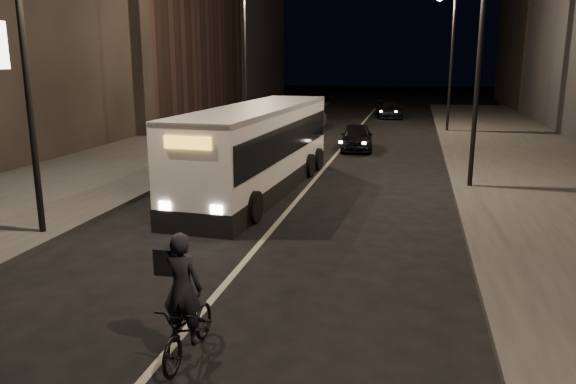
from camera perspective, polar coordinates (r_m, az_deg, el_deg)
The scene contains 12 objects.
ground at distance 9.92m, azimuth -10.38°, elevation -13.70°, with size 180.00×180.00×0.00m, color black.
sidewalk_right at distance 23.05m, azimuth 24.71°, elevation 1.13°, with size 7.00×70.00×0.16m, color #32322F.
sidewalk_left at distance 25.57m, azimuth -15.80°, elevation 2.95°, with size 7.00×70.00×0.16m, color #32322F.
streetlight_right_mid at distance 20.18m, azimuth 18.26°, elevation 15.23°, with size 1.20×0.44×8.12m.
streetlight_right_far at distance 36.14m, azimuth 15.94°, elevation 14.27°, with size 1.20×0.44×8.12m.
streetlight_left_near at distance 15.06m, azimuth -24.69°, elevation 15.56°, with size 1.20×0.44×8.12m.
streetlight_left_far at distance 31.40m, azimuth -3.97°, elevation 14.95°, with size 1.20×0.44×8.12m.
city_bus at distance 19.35m, azimuth -3.06°, elevation 4.78°, with size 3.01×10.99×2.93m.
cyclist_on_bicycle at distance 8.81m, azimuth -10.21°, elevation -12.36°, with size 0.64×1.80×2.07m.
car_near at distance 28.59m, azimuth 6.99°, elevation 5.58°, with size 1.54×3.84×1.31m, color black.
car_mid at distance 37.19m, azimuth 2.58°, elevation 7.42°, with size 1.34×3.84×1.27m, color #39393C.
car_far at distance 45.01m, azimuth 10.30°, elevation 8.26°, with size 1.79×4.41×1.28m, color black.
Camera 1 is at (3.60, -8.09, 4.48)m, focal length 35.00 mm.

